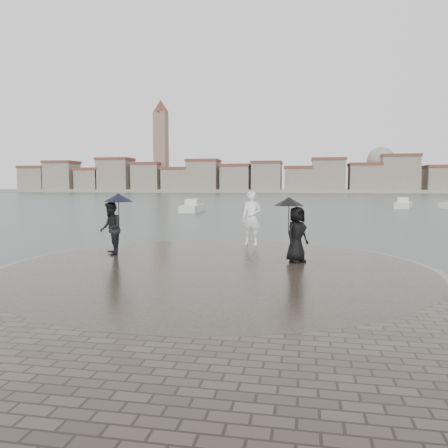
# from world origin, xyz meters

# --- Properties ---
(ground) EXTENTS (400.00, 400.00, 0.00)m
(ground) POSITION_xyz_m (0.00, 0.00, 0.00)
(ground) COLOR #2B3835
(ground) RESTS_ON ground
(kerb_ring) EXTENTS (12.50, 12.50, 0.32)m
(kerb_ring) POSITION_xyz_m (0.00, 3.50, 0.16)
(kerb_ring) COLOR gray
(kerb_ring) RESTS_ON ground
(quay_tip) EXTENTS (11.90, 11.90, 0.36)m
(quay_tip) POSITION_xyz_m (0.00, 3.50, 0.18)
(quay_tip) COLOR #2D261E
(quay_tip) RESTS_ON ground
(statue) EXTENTS (0.84, 0.63, 2.09)m
(statue) POSITION_xyz_m (0.48, 8.07, 1.41)
(statue) COLOR white
(statue) RESTS_ON quay_tip
(visitor_left) EXTENTS (1.25, 1.14, 2.04)m
(visitor_left) POSITION_xyz_m (-3.77, 4.85, 1.46)
(visitor_left) COLOR black
(visitor_left) RESTS_ON quay_tip
(visitor_right) EXTENTS (1.18, 1.06, 1.95)m
(visitor_right) POSITION_xyz_m (2.21, 4.53, 1.44)
(visitor_right) COLOR black
(visitor_right) RESTS_ON quay_tip
(far_skyline) EXTENTS (260.00, 20.00, 37.00)m
(far_skyline) POSITION_xyz_m (-6.29, 160.71, 5.61)
(far_skyline) COLOR gray
(far_skyline) RESTS_ON ground
(boats) EXTENTS (32.40, 16.95, 1.50)m
(boats) POSITION_xyz_m (8.51, 41.93, 0.38)
(boats) COLOR beige
(boats) RESTS_ON ground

